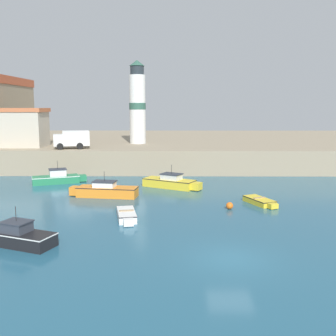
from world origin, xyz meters
name	(u,v)px	position (x,y,z in m)	size (l,w,h in m)	color
ground_plane	(231,259)	(0.00, 0.00, 0.00)	(200.00, 200.00, 0.00)	#235670
quay_seawall	(190,147)	(0.00, 45.65, 1.52)	(120.00, 40.00, 3.04)	gray
dinghy_white_0	(127,215)	(-6.55, 7.60, 0.31)	(1.87, 3.91, 0.65)	white
motorboat_green_1	(58,178)	(-15.60, 21.40, 0.56)	(5.85, 3.47, 2.46)	#237A4C
motorboat_black_2	(18,236)	(-12.48, 2.11, 0.54)	(5.19, 3.15, 2.37)	black
motorboat_orange_3	(105,190)	(-9.33, 14.97, 0.57)	(6.46, 2.58, 2.35)	orange
dinghy_yellow_4	(260,201)	(4.33, 12.20, 0.27)	(2.46, 3.75, 0.57)	yellow
motorboat_yellow_5	(171,182)	(-3.28, 19.10, 0.56)	(6.17, 4.29, 2.36)	yellow
mooring_buoy	(230,206)	(1.48, 10.53, 0.29)	(0.57, 0.57, 0.57)	orange
lighthouse	(137,104)	(-8.00, 35.26, 8.61)	(2.32, 2.32, 11.53)	silver
harbor_shed_mid_row	(12,127)	(-24.00, 30.61, 5.57)	(8.92, 4.71, 5.00)	#BCB29E
truck_on_quay	(72,139)	(-15.62, 28.21, 4.26)	(4.69, 3.11, 2.20)	silver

